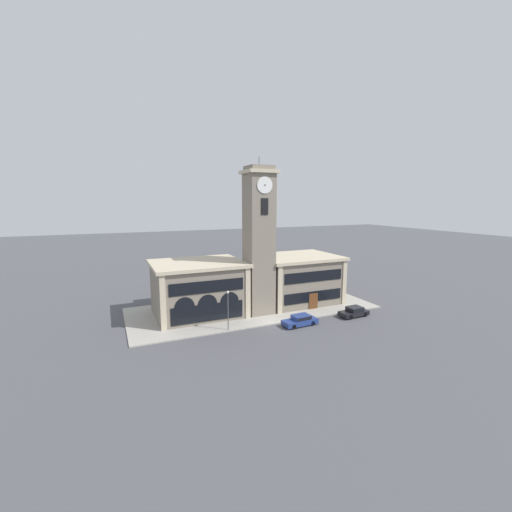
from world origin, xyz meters
TOP-DOWN VIEW (x-y plane):
  - ground_plane at (0.00, 0.00)m, footprint 300.00×300.00m
  - sidewalk_kerb at (0.00, 7.54)m, footprint 36.29×15.09m
  - clock_tower at (0.00, 5.22)m, footprint 4.33×4.33m
  - town_hall_left_wing at (-8.13, 8.21)m, footprint 12.73×10.38m
  - town_hall_right_wing at (8.10, 8.22)m, footprint 12.67×10.38m
  - parked_car_near at (2.92, -1.55)m, footprint 4.81×2.08m
  - parked_car_mid at (11.73, -1.55)m, footprint 4.33×2.09m
  - street_lamp at (-6.38, 0.42)m, footprint 0.36×0.36m

SIDE VIEW (x-z plane):
  - ground_plane at x=0.00m, z-range 0.00..0.00m
  - sidewalk_kerb at x=0.00m, z-range 0.00..0.15m
  - parked_car_near at x=2.92m, z-range 0.03..1.41m
  - parked_car_mid at x=11.73m, z-range 0.03..1.41m
  - street_lamp at x=-6.38m, z-range 1.00..6.03m
  - town_hall_right_wing at x=8.10m, z-range 0.03..7.54m
  - town_hall_left_wing at x=-8.13m, z-range 0.02..7.68m
  - clock_tower at x=0.00m, z-range -0.53..21.55m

